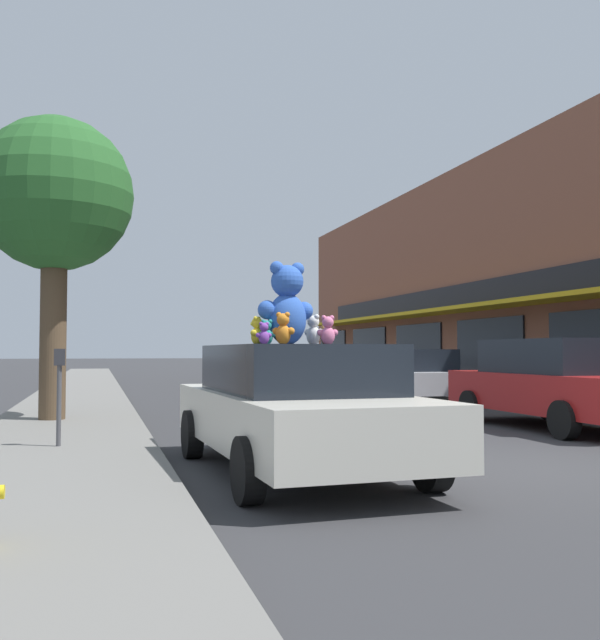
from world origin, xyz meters
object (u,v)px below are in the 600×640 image
(teddy_bear_giant, at_px, (287,305))
(teddy_bear_black, at_px, (287,333))
(teddy_bear_brown, at_px, (326,336))
(teddy_bear_white, at_px, (313,330))
(teddy_bear_pink, at_px, (328,331))
(teddy_bear_teal, at_px, (267,333))
(parked_car_far_center, at_px, (555,382))
(street_tree, at_px, (55,198))
(teddy_bear_cream, at_px, (259,335))
(parking_meter, at_px, (59,384))
(teddy_bear_purple, at_px, (264,334))
(parked_car_far_right, at_px, (405,374))
(teddy_bear_orange, at_px, (283,329))
(teddy_bear_yellow, at_px, (257,331))
(plush_art_car, at_px, (295,405))

(teddy_bear_giant, relative_size, teddy_bear_black, 2.91)
(teddy_bear_brown, xyz_separation_m, teddy_bear_white, (-0.15, 0.02, 0.06))
(teddy_bear_pink, xyz_separation_m, teddy_bear_teal, (-0.71, 0.06, -0.03))
(teddy_bear_giant, bearing_deg, parked_car_far_center, -165.30)
(teddy_bear_black, xyz_separation_m, street_tree, (-3.12, 4.94, 2.59))
(teddy_bear_cream, relative_size, teddy_bear_white, 0.72)
(street_tree, xyz_separation_m, parking_meter, (0.31, -3.90, -3.25))
(teddy_bear_purple, height_order, parked_car_far_right, teddy_bear_purple)
(teddy_bear_giant, distance_m, teddy_bear_cream, 0.73)
(teddy_bear_brown, bearing_deg, teddy_bear_orange, 73.56)
(parked_car_far_center, height_order, parked_car_far_right, parked_car_far_center)
(teddy_bear_orange, bearing_deg, teddy_bear_white, -93.18)
(teddy_bear_teal, distance_m, teddy_bear_white, 0.75)
(teddy_bear_yellow, xyz_separation_m, teddy_bear_pink, (0.80, -0.17, 0.01))
(teddy_bear_black, bearing_deg, teddy_bear_giant, 48.05)
(teddy_bear_giant, distance_m, teddy_bear_teal, 0.44)
(teddy_bear_orange, bearing_deg, teddy_bear_giant, -73.13)
(teddy_bear_black, bearing_deg, street_tree, -84.34)
(teddy_bear_black, relative_size, teddy_bear_purple, 1.34)
(teddy_bear_giant, distance_m, teddy_bear_pink, 0.56)
(teddy_bear_purple, bearing_deg, parking_meter, -51.97)
(teddy_bear_yellow, xyz_separation_m, teddy_bear_teal, (0.09, -0.10, -0.02))
(teddy_bear_white, bearing_deg, parked_car_far_center, -98.24)
(teddy_bear_purple, xyz_separation_m, teddy_bear_pink, (0.82, 0.27, 0.05))
(teddy_bear_cream, xyz_separation_m, teddy_bear_pink, (0.63, -0.80, 0.04))
(parked_car_far_center, distance_m, street_tree, 9.67)
(teddy_bear_brown, relative_size, parked_car_far_right, 0.06)
(teddy_bear_orange, xyz_separation_m, street_tree, (-2.74, 6.18, 2.58))
(teddy_bear_cream, xyz_separation_m, parking_meter, (-2.39, 1.27, -0.63))
(teddy_bear_yellow, relative_size, parked_car_far_center, 0.07)
(teddy_bear_pink, bearing_deg, parking_meter, -31.66)
(plush_art_car, height_order, teddy_bear_teal, teddy_bear_teal)
(teddy_bear_pink, relative_size, teddy_bear_white, 0.92)
(teddy_bear_yellow, bearing_deg, street_tree, -125.23)
(teddy_bear_cream, distance_m, parking_meter, 2.78)
(teddy_bear_orange, bearing_deg, teddy_bear_brown, -101.16)
(teddy_bear_giant, bearing_deg, teddy_bear_cream, -85.50)
(teddy_bear_purple, bearing_deg, street_tree, -73.41)
(teddy_bear_teal, distance_m, parked_car_far_center, 6.81)
(teddy_bear_purple, distance_m, parking_meter, 3.27)
(teddy_bear_giant, distance_m, teddy_bear_purple, 0.68)
(teddy_bear_purple, bearing_deg, teddy_bear_pink, -167.17)
(teddy_bear_cream, bearing_deg, teddy_bear_white, -151.62)
(teddy_bear_brown, height_order, teddy_bear_purple, teddy_bear_purple)
(teddy_bear_pink, distance_m, teddy_bear_white, 0.42)
(parking_meter, bearing_deg, parked_car_far_right, 42.15)
(plush_art_car, height_order, parking_meter, plush_art_car)
(teddy_bear_pink, relative_size, parked_car_far_right, 0.08)
(teddy_bear_purple, distance_m, teddy_bear_teal, 0.35)
(teddy_bear_white, bearing_deg, teddy_bear_orange, 103.83)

